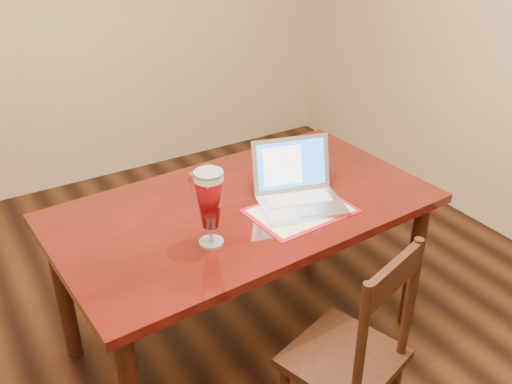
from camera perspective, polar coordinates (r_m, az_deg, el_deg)
dining_table at (r=2.58m, az=-1.10°, el=-2.93°), size 1.73×1.04×1.11m
dining_chair at (r=2.31m, az=9.53°, el=-15.91°), size 0.51×0.49×0.97m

